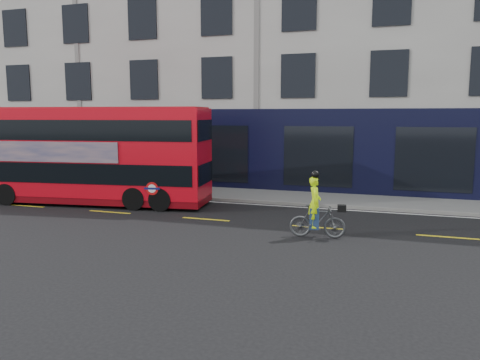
% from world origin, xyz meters
% --- Properties ---
extents(ground, '(120.00, 120.00, 0.00)m').
position_xyz_m(ground, '(0.00, 0.00, 0.00)').
color(ground, black).
rests_on(ground, ground).
extents(pavement, '(60.00, 3.00, 0.12)m').
position_xyz_m(pavement, '(0.00, 6.50, 0.06)').
color(pavement, slate).
rests_on(pavement, ground).
extents(kerb, '(60.00, 0.12, 0.13)m').
position_xyz_m(kerb, '(0.00, 5.00, 0.07)').
color(kerb, slate).
rests_on(kerb, ground).
extents(building_terrace, '(50.00, 10.07, 15.00)m').
position_xyz_m(building_terrace, '(0.00, 12.94, 7.49)').
color(building_terrace, '#BAB8AF').
rests_on(building_terrace, ground).
extents(road_edge_line, '(58.00, 0.10, 0.01)m').
position_xyz_m(road_edge_line, '(0.00, 4.70, 0.00)').
color(road_edge_line, silver).
rests_on(road_edge_line, ground).
extents(lane_dashes, '(58.00, 0.12, 0.01)m').
position_xyz_m(lane_dashes, '(0.00, 1.50, 0.00)').
color(lane_dashes, gold).
rests_on(lane_dashes, ground).
extents(bus, '(10.21, 3.50, 4.03)m').
position_xyz_m(bus, '(-5.73, 2.86, 2.07)').
color(bus, red).
rests_on(bus, ground).
extents(cyclist, '(1.74, 0.68, 2.07)m').
position_xyz_m(cyclist, '(4.17, 0.21, 0.69)').
color(cyclist, '#444749').
rests_on(cyclist, ground).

